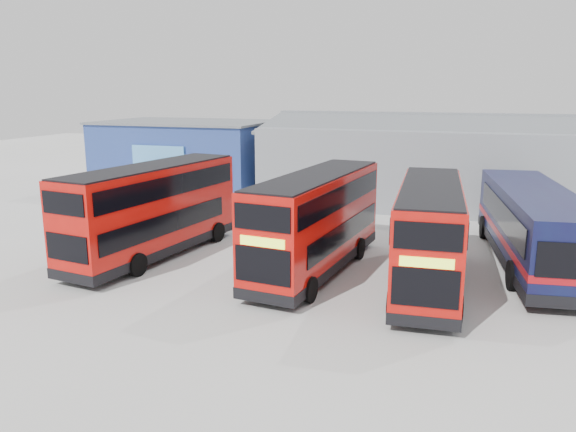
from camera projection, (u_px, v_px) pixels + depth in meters
The scene contains 8 objects.
ground_plane at pixel (290, 289), 21.36m from camera, with size 120.00×120.00×0.00m, color #ABABA6.
office_block at pixel (188, 156), 41.76m from camera, with size 12.30×8.32×5.12m.
maintenance_shed at pixel (501, 164), 36.78m from camera, with size 30.50×12.00×5.89m.
double_decker_left at pixel (153, 212), 25.07m from camera, with size 3.68×10.08×4.18m.
double_decker_centre at pixel (316, 224), 23.05m from camera, with size 3.35×9.90×4.11m.
double_decker_right at pixel (429, 237), 21.23m from camera, with size 2.91×9.57×3.99m.
single_decker_blue at pixel (533, 228), 23.98m from camera, with size 4.33×12.41×3.30m.
panel_van at pixel (123, 186), 36.96m from camera, with size 3.33×5.31×2.17m.
Camera 1 is at (6.37, -19.17, 7.49)m, focal length 35.00 mm.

